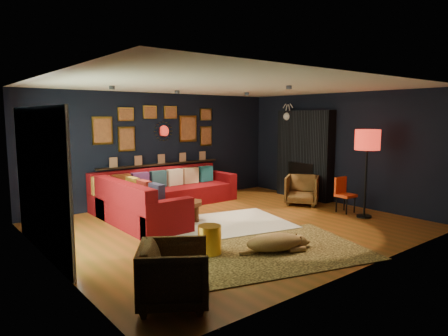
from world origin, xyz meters
TOP-DOWN VIEW (x-y plane):
  - floor at (0.00, 0.00)m, footprint 6.50×6.50m
  - room_walls at (0.00, 0.00)m, footprint 6.50×6.50m
  - sectional at (-0.61, 1.81)m, footprint 3.41×2.69m
  - ledge at (0.00, 2.68)m, footprint 3.20×0.12m
  - gallery_wall at (-0.01, 2.72)m, footprint 3.15×0.04m
  - sunburst_mirror at (0.10, 2.72)m, footprint 0.47×0.16m
  - fireplace at (3.09, 0.90)m, footprint 0.31×1.60m
  - deer_head at (3.14, 1.40)m, footprint 0.50×0.28m
  - sliding_door at (-3.22, 0.60)m, footprint 0.06×2.80m
  - ceiling_spots at (-0.00, 0.80)m, footprint 3.30×2.50m
  - shag_rug at (-0.09, 0.12)m, footprint 2.68×2.20m
  - leopard_rug at (-0.47, -1.45)m, footprint 3.32×2.77m
  - coffee_table at (-0.60, 0.70)m, footprint 0.88×0.74m
  - pouf at (-1.30, 0.77)m, footprint 0.51×0.51m
  - armchair_left at (-2.55, -2.05)m, footprint 0.99×1.00m
  - armchair_right at (2.45, 0.41)m, footprint 0.98×0.99m
  - gold_stool at (-1.29, -1.00)m, footprint 0.35×0.35m
  - orange_chair at (2.56, -0.64)m, footprint 0.37×0.37m
  - floor_lamp at (2.50, -1.20)m, footprint 0.49×0.49m
  - dog at (-0.47, -1.54)m, footprint 1.35×1.02m

SIDE VIEW (x-z plane):
  - floor at x=0.00m, z-range 0.00..0.00m
  - leopard_rug at x=-0.47m, z-range 0.00..0.02m
  - shag_rug at x=-0.09m, z-range 0.00..0.03m
  - pouf at x=-1.30m, z-range 0.03..0.36m
  - dog at x=-0.47m, z-range 0.02..0.40m
  - gold_stool at x=-1.29m, z-range 0.00..0.44m
  - sectional at x=-0.61m, z-range -0.11..0.75m
  - coffee_table at x=-0.60m, z-range 0.15..0.53m
  - armchair_right at x=2.45m, z-range 0.00..0.75m
  - armchair_left at x=-2.55m, z-range 0.00..0.76m
  - orange_chair at x=2.56m, z-range 0.06..0.82m
  - ledge at x=0.00m, z-range 0.90..0.94m
  - fireplace at x=3.09m, z-range -0.08..2.12m
  - sliding_door at x=-3.22m, z-range 0.00..2.20m
  - floor_lamp at x=2.50m, z-range 0.62..2.42m
  - room_walls at x=0.00m, z-range -1.66..4.84m
  - sunburst_mirror at x=0.10m, z-range 1.46..1.93m
  - gallery_wall at x=-0.01m, z-range 1.30..2.32m
  - deer_head at x=3.14m, z-range 1.83..2.28m
  - ceiling_spots at x=0.00m, z-range 2.53..2.59m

